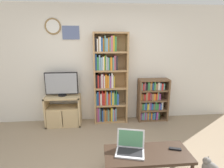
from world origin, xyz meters
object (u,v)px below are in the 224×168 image
at_px(tv_stand, 63,111).
at_px(bookshelf_tall, 108,80).
at_px(bookshelf_short, 151,100).
at_px(laptop, 130,147).
at_px(television, 62,84).
at_px(coffee_table, 147,155).
at_px(remote_near_laptop, 175,149).

relative_size(tv_stand, bookshelf_tall, 0.37).
bearing_deg(bookshelf_short, laptop, -115.78).
height_order(television, bookshelf_short, television).
distance_m(coffee_table, laptop, 0.25).
distance_m(tv_stand, remote_near_laptop, 2.45).
height_order(tv_stand, television, television).
xyz_separation_m(television, bookshelf_tall, (1.01, 0.06, 0.06)).
bearing_deg(bookshelf_short, television, -178.41).
relative_size(coffee_table, remote_near_laptop, 6.89).
relative_size(television, remote_near_laptop, 4.17).
xyz_separation_m(television, coffee_table, (1.41, -1.73, -0.59)).
distance_m(bookshelf_tall, bookshelf_short, 1.13).
xyz_separation_m(bookshelf_short, laptop, (-0.83, -1.73, -0.04)).
relative_size(tv_stand, television, 1.09).
xyz_separation_m(laptop, remote_near_laptop, (0.62, -0.02, -0.06)).
relative_size(bookshelf_tall, bookshelf_short, 2.03).
distance_m(television, laptop, 2.10).
bearing_deg(bookshelf_tall, television, -176.60).
bearing_deg(television, bookshelf_short, 1.59).
relative_size(tv_stand, laptop, 1.73).
xyz_separation_m(television, bookshelf_short, (2.02, 0.06, -0.44)).
bearing_deg(remote_near_laptop, tv_stand, 63.68).
xyz_separation_m(tv_stand, coffee_table, (1.40, -1.69, 0.01)).
xyz_separation_m(coffee_table, remote_near_laptop, (0.40, 0.04, 0.05)).
height_order(tv_stand, remote_near_laptop, tv_stand).
relative_size(television, bookshelf_short, 0.70).
height_order(television, coffee_table, television).
bearing_deg(coffee_table, bookshelf_short, 71.06).
height_order(bookshelf_tall, laptop, bookshelf_tall).
height_order(tv_stand, coffee_table, tv_stand).
bearing_deg(coffee_table, bookshelf_tall, 102.61).
bearing_deg(bookshelf_tall, laptop, -84.08).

